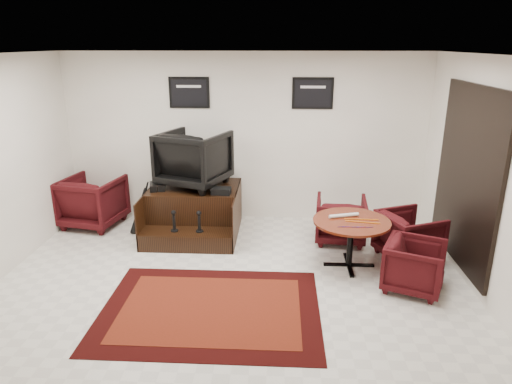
# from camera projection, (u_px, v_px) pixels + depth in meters

# --- Properties ---
(ground) EXTENTS (6.00, 6.00, 0.00)m
(ground) POSITION_uv_depth(u_px,v_px,m) (230.00, 289.00, 5.68)
(ground) COLOR beige
(ground) RESTS_ON ground
(room_shell) EXTENTS (6.02, 5.02, 2.81)m
(room_shell) POSITION_uv_depth(u_px,v_px,m) (264.00, 147.00, 5.22)
(room_shell) COLOR white
(room_shell) RESTS_ON ground
(area_rug) EXTENTS (2.50, 1.87, 0.01)m
(area_rug) POSITION_uv_depth(u_px,v_px,m) (211.00, 309.00, 5.25)
(area_rug) COLOR black
(area_rug) RESTS_ON ground
(shine_podium) EXTENTS (1.42, 1.46, 0.73)m
(shine_podium) POSITION_uv_depth(u_px,v_px,m) (195.00, 212.00, 7.33)
(shine_podium) COLOR black
(shine_podium) RESTS_ON ground
(shine_chair) EXTENTS (1.21, 1.17, 0.98)m
(shine_chair) POSITION_uv_depth(u_px,v_px,m) (194.00, 156.00, 7.20)
(shine_chair) COLOR black
(shine_chair) RESTS_ON shine_podium
(shoes_pair) EXTENTS (0.30, 0.34, 0.11)m
(shoes_pair) POSITION_uv_depth(u_px,v_px,m) (157.00, 186.00, 7.13)
(shoes_pair) COLOR black
(shoes_pair) RESTS_ON shine_podium
(polish_kit) EXTENTS (0.30, 0.22, 0.10)m
(polish_kit) POSITION_uv_depth(u_px,v_px,m) (221.00, 191.00, 6.93)
(polish_kit) COLOR black
(polish_kit) RESTS_ON shine_podium
(umbrella_black) EXTENTS (0.30, 0.11, 0.81)m
(umbrella_black) POSITION_uv_depth(u_px,v_px,m) (139.00, 210.00, 7.20)
(umbrella_black) COLOR black
(umbrella_black) RESTS_ON ground
(umbrella_hooked) EXTENTS (0.32, 0.12, 0.85)m
(umbrella_hooked) POSITION_uv_depth(u_px,v_px,m) (142.00, 205.00, 7.37)
(umbrella_hooked) COLOR black
(umbrella_hooked) RESTS_ON ground
(armchair_side) EXTENTS (1.03, 0.99, 0.91)m
(armchair_side) POSITION_uv_depth(u_px,v_px,m) (92.00, 199.00, 7.55)
(armchair_side) COLOR black
(armchair_side) RESTS_ON ground
(meeting_table) EXTENTS (1.03, 1.03, 0.67)m
(meeting_table) POSITION_uv_depth(u_px,v_px,m) (351.00, 226.00, 6.10)
(meeting_table) COLOR #49150A
(meeting_table) RESTS_ON ground
(table_chair_back) EXTENTS (0.81, 0.76, 0.76)m
(table_chair_back) POSITION_uv_depth(u_px,v_px,m) (341.00, 217.00, 6.97)
(table_chair_back) COLOR black
(table_chair_back) RESTS_ON ground
(table_chair_window) EXTENTS (0.91, 0.94, 0.75)m
(table_chair_window) POSITION_uv_depth(u_px,v_px,m) (409.00, 233.00, 6.40)
(table_chair_window) COLOR black
(table_chair_window) RESTS_ON ground
(table_chair_corner) EXTENTS (0.85, 0.87, 0.69)m
(table_chair_corner) POSITION_uv_depth(u_px,v_px,m) (415.00, 264.00, 5.59)
(table_chair_corner) COLOR black
(table_chair_corner) RESTS_ON ground
(paper_roll) EXTENTS (0.42, 0.17, 0.05)m
(paper_roll) POSITION_uv_depth(u_px,v_px,m) (344.00, 215.00, 6.17)
(paper_roll) COLOR silver
(paper_roll) RESTS_ON meeting_table
(table_clutter) EXTENTS (0.57, 0.30, 0.01)m
(table_clutter) POSITION_uv_depth(u_px,v_px,m) (360.00, 222.00, 5.99)
(table_clutter) COLOR orange
(table_clutter) RESTS_ON meeting_table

